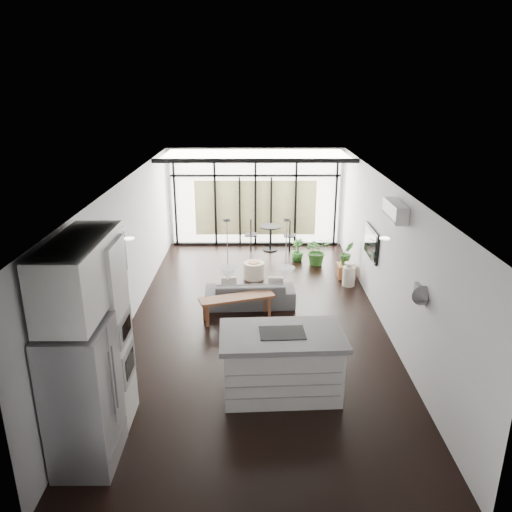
{
  "coord_description": "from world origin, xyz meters",
  "views": [
    {
      "loc": [
        -0.03,
        -9.09,
        4.52
      ],
      "look_at": [
        0.0,
        0.3,
        1.25
      ],
      "focal_mm": 35.0,
      "sensor_mm": 36.0,
      "label": 1
    }
  ],
  "objects_px": {
    "fridge": "(83,396)",
    "pouf": "(254,270)",
    "milk_can": "(349,274)",
    "island": "(282,363)",
    "console_bench": "(237,308)",
    "sofa": "(250,289)",
    "tv": "(371,243)"
  },
  "relations": [
    {
      "from": "island",
      "to": "console_bench",
      "type": "distance_m",
      "value": 2.66
    },
    {
      "from": "island",
      "to": "tv",
      "type": "height_order",
      "value": "tv"
    },
    {
      "from": "fridge",
      "to": "console_bench",
      "type": "height_order",
      "value": "fridge"
    },
    {
      "from": "island",
      "to": "sofa",
      "type": "height_order",
      "value": "island"
    },
    {
      "from": "tv",
      "to": "pouf",
      "type": "bearing_deg",
      "value": 153.6
    },
    {
      "from": "tv",
      "to": "sofa",
      "type": "bearing_deg",
      "value": -173.27
    },
    {
      "from": "island",
      "to": "console_bench",
      "type": "xyz_separation_m",
      "value": [
        -0.76,
        2.54,
        -0.26
      ]
    },
    {
      "from": "island",
      "to": "sofa",
      "type": "distance_m",
      "value": 3.24
    },
    {
      "from": "console_bench",
      "to": "sofa",
      "type": "bearing_deg",
      "value": 50.88
    },
    {
      "from": "island",
      "to": "milk_can",
      "type": "height_order",
      "value": "island"
    },
    {
      "from": "island",
      "to": "milk_can",
      "type": "bearing_deg",
      "value": 64.26
    },
    {
      "from": "fridge",
      "to": "tv",
      "type": "relative_size",
      "value": 1.69
    },
    {
      "from": "fridge",
      "to": "pouf",
      "type": "distance_m",
      "value": 6.57
    },
    {
      "from": "island",
      "to": "milk_can",
      "type": "distance_m",
      "value": 4.64
    },
    {
      "from": "island",
      "to": "milk_can",
      "type": "xyz_separation_m",
      "value": [
        1.8,
        4.27,
        -0.22
      ]
    },
    {
      "from": "fridge",
      "to": "sofa",
      "type": "height_order",
      "value": "fridge"
    },
    {
      "from": "fridge",
      "to": "milk_can",
      "type": "xyz_separation_m",
      "value": [
        4.29,
        5.72,
        -0.64
      ]
    },
    {
      "from": "island",
      "to": "fridge",
      "type": "relative_size",
      "value": 1.0
    },
    {
      "from": "console_bench",
      "to": "milk_can",
      "type": "xyz_separation_m",
      "value": [
        2.56,
        1.74,
        0.05
      ]
    },
    {
      "from": "sofa",
      "to": "console_bench",
      "type": "relative_size",
      "value": 1.25
    },
    {
      "from": "milk_can",
      "to": "sofa",
      "type": "bearing_deg",
      "value": -154.95
    },
    {
      "from": "milk_can",
      "to": "fridge",
      "type": "bearing_deg",
      "value": -126.85
    },
    {
      "from": "sofa",
      "to": "pouf",
      "type": "bearing_deg",
      "value": -96.25
    },
    {
      "from": "island",
      "to": "tv",
      "type": "bearing_deg",
      "value": 56.39
    },
    {
      "from": "fridge",
      "to": "milk_can",
      "type": "distance_m",
      "value": 7.18
    },
    {
      "from": "pouf",
      "to": "milk_can",
      "type": "bearing_deg",
      "value": -11.92
    },
    {
      "from": "island",
      "to": "tv",
      "type": "distance_m",
      "value": 4.15
    },
    {
      "from": "sofa",
      "to": "tv",
      "type": "bearing_deg",
      "value": -176.44
    },
    {
      "from": "fridge",
      "to": "tv",
      "type": "distance_m",
      "value": 6.75
    },
    {
      "from": "milk_can",
      "to": "console_bench",
      "type": "bearing_deg",
      "value": -145.87
    },
    {
      "from": "pouf",
      "to": "fridge",
      "type": "bearing_deg",
      "value": -108.42
    },
    {
      "from": "island",
      "to": "pouf",
      "type": "xyz_separation_m",
      "value": [
        -0.42,
        4.74,
        -0.31
      ]
    }
  ]
}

